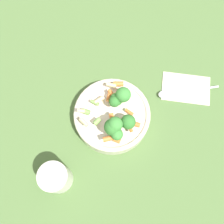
# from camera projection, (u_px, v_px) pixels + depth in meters

# --- Properties ---
(ground_plane) EXTENTS (3.00, 3.00, 0.00)m
(ground_plane) POSITION_uv_depth(u_px,v_px,m) (112.00, 119.00, 0.79)
(ground_plane) COLOR #4C6B38
(bowl) EXTENTS (0.22, 0.22, 0.05)m
(bowl) POSITION_uv_depth(u_px,v_px,m) (112.00, 116.00, 0.77)
(bowl) COLOR beige
(bowl) RESTS_ON ground_plane
(pasta_salad) EXTENTS (0.19, 0.17, 0.08)m
(pasta_salad) POSITION_uv_depth(u_px,v_px,m) (117.00, 114.00, 0.70)
(pasta_salad) COLOR #8CB766
(pasta_salad) RESTS_ON bowl
(cup) EXTENTS (0.08, 0.08, 0.10)m
(cup) POSITION_uv_depth(u_px,v_px,m) (56.00, 178.00, 0.69)
(cup) COLOR silver
(cup) RESTS_ON ground_plane
(napkin) EXTENTS (0.12, 0.16, 0.01)m
(napkin) POSITION_uv_depth(u_px,v_px,m) (186.00, 88.00, 0.82)
(napkin) COLOR beige
(napkin) RESTS_ON ground_plane
(spoon) EXTENTS (0.04, 0.19, 0.01)m
(spoon) POSITION_uv_depth(u_px,v_px,m) (178.00, 92.00, 0.81)
(spoon) COLOR silver
(spoon) RESTS_ON napkin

